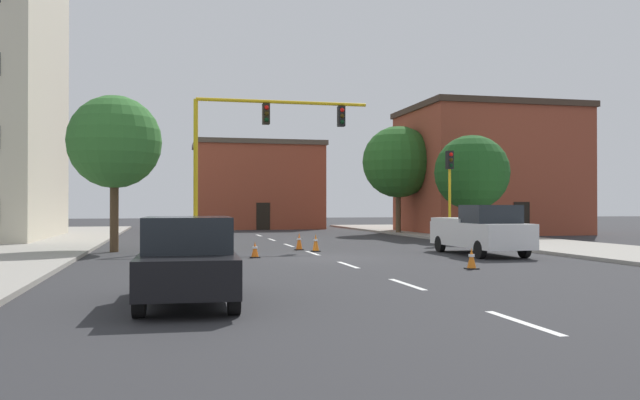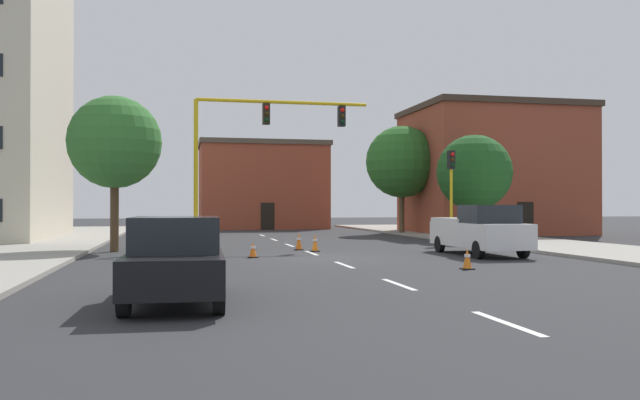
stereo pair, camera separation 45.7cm
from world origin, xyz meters
The scene contains 23 objects.
ground_plane centered at (0.00, 0.00, 0.00)m, with size 160.00×160.00×0.00m, color #2D2D30.
sidewalk_left centered at (-11.98, 8.00, 0.07)m, with size 6.00×56.00×0.14m, color #9E998E.
sidewalk_right centered at (11.98, 8.00, 0.07)m, with size 6.00×56.00×0.14m, color #9E998E.
lane_stripe_seg_0 centered at (0.00, -14.00, 0.00)m, with size 0.16×2.40×0.01m, color silver.
lane_stripe_seg_1 centered at (0.00, -8.50, 0.00)m, with size 0.16×2.40×0.01m, color silver.
lane_stripe_seg_2 centered at (0.00, -3.00, 0.00)m, with size 0.16×2.40×0.01m, color silver.
lane_stripe_seg_3 centered at (0.00, 2.50, 0.00)m, with size 0.16×2.40×0.01m, color silver.
lane_stripe_seg_4 centered at (0.00, 8.00, 0.00)m, with size 0.16×2.40×0.01m, color silver.
lane_stripe_seg_5 centered at (0.00, 13.50, 0.00)m, with size 0.16×2.40×0.01m, color silver.
lane_stripe_seg_6 centered at (0.00, 19.00, 0.00)m, with size 0.16×2.40×0.01m, color silver.
building_brick_center centered at (1.65, 32.46, 3.70)m, with size 10.82×7.75×7.38m.
building_row_right centered at (16.27, 18.64, 4.46)m, with size 11.36×9.30×8.90m.
traffic_signal_gantry centered at (-3.50, 5.93, 2.23)m, with size 8.84×1.20×6.83m.
traffic_light_pole_right centered at (8.38, 7.59, 3.53)m, with size 0.32×0.47×4.80m.
tree_left_near centered at (-8.04, 5.09, 4.65)m, with size 3.94×3.94×6.64m.
tree_right_mid centered at (10.85, 10.11, 3.82)m, with size 4.22×4.22×5.94m.
tree_right_far centered at (9.52, 18.57, 4.95)m, with size 4.90×4.90×7.41m.
pickup_truck_white centered at (6.31, 0.05, 0.97)m, with size 2.03×5.40×1.99m.
sedan_black_near_left centered at (-5.42, -10.53, 0.89)m, with size 2.01×4.56×1.74m.
traffic_cone_roadside_a centered at (-2.62, 0.66, 0.30)m, with size 0.36×0.36×0.61m.
traffic_cone_roadside_b centered at (3.33, -5.26, 0.32)m, with size 0.36×0.36×0.66m.
traffic_cone_roadside_c centered at (0.34, 3.41, 0.37)m, with size 0.36×0.36×0.76m.
traffic_cone_roadside_d centered at (-0.16, 4.53, 0.38)m, with size 0.36×0.36×0.77m.
Camera 2 is at (-5.36, -24.10, 1.97)m, focal length 36.94 mm.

